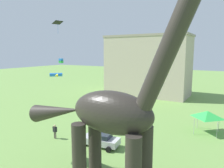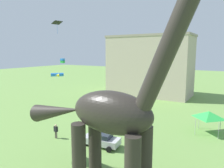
{
  "view_description": "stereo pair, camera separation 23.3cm",
  "coord_description": "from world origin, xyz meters",
  "views": [
    {
      "loc": [
        6.66,
        -11.7,
        10.64
      ],
      "look_at": [
        -2.41,
        3.7,
        7.93
      ],
      "focal_mm": 34.25,
      "sensor_mm": 36.0,
      "label": 1
    },
    {
      "loc": [
        6.86,
        -11.58,
        10.64
      ],
      "look_at": [
        -2.41,
        3.7,
        7.93
      ],
      "focal_mm": 34.25,
      "sensor_mm": 36.0,
      "label": 2
    }
  ],
  "objects": [
    {
      "name": "background_building_block",
      "position": [
        -12.61,
        38.33,
        7.31
      ],
      "size": [
        20.23,
        9.43,
        14.6
      ],
      "color": "#B7A893",
      "rests_on": "ground_plane"
    },
    {
      "name": "kite_drifting",
      "position": [
        -14.78,
        9.52,
        7.49
      ],
      "size": [
        1.78,
        1.77,
        0.51
      ],
      "color": "#287AE5"
    },
    {
      "name": "dinosaur_sculpture",
      "position": [
        -1.53,
        2.0,
        6.02
      ],
      "size": [
        15.92,
        3.37,
        16.64
      ],
      "rotation": [
        0.0,
        0.0,
        -0.35
      ],
      "color": "#2D2823",
      "rests_on": "ground_plane"
    },
    {
      "name": "kite_far_right",
      "position": [
        -18.17,
        14.1,
        9.17
      ],
      "size": [
        0.53,
        0.53,
        0.75
      ],
      "color": "#287AE5"
    },
    {
      "name": "festival_canopy_tent",
      "position": [
        3.72,
        17.88,
        2.54
      ],
      "size": [
        3.15,
        3.15,
        3.0
      ],
      "color": "#B2B2B7",
      "rests_on": "ground_plane"
    },
    {
      "name": "kite_mid_center",
      "position": [
        -3.35,
        -1.47,
        12.46
      ],
      "size": [
        0.51,
        0.66,
        0.79
      ],
      "color": "black"
    },
    {
      "name": "person_photographer",
      "position": [
        -12.15,
        6.36,
        1.08
      ],
      "size": [
        0.67,
        0.29,
        1.78
      ],
      "rotation": [
        0.0,
        0.0,
        1.45
      ],
      "color": "#6B6056",
      "rests_on": "ground_plane"
    },
    {
      "name": "parked_sedan_left",
      "position": [
        -6.1,
        7.44,
        0.81
      ],
      "size": [
        4.38,
        2.26,
        1.55
      ],
      "rotation": [
        0.0,
        0.0,
        0.12
      ],
      "color": "#B7B7BC",
      "rests_on": "ground_plane"
    }
  ]
}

